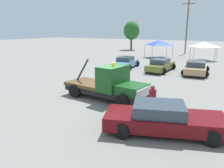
# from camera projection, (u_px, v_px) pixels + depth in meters

# --- Properties ---
(ground_plane) EXTENTS (160.00, 160.00, 0.00)m
(ground_plane) POSITION_uv_depth(u_px,v_px,m) (105.00, 98.00, 14.41)
(ground_plane) COLOR gray
(tow_truck) EXTENTS (6.00, 2.68, 2.51)m
(tow_truck) POSITION_uv_depth(u_px,v_px,m) (110.00, 85.00, 13.98)
(tow_truck) COLOR black
(tow_truck) RESTS_ON ground
(foreground_car) EXTENTS (5.53, 3.52, 1.34)m
(foreground_car) POSITION_uv_depth(u_px,v_px,m) (163.00, 118.00, 9.55)
(foreground_car) COLOR #5B0A0F
(foreground_car) RESTS_ON ground
(person_near_truck) EXTENTS (0.38, 0.38, 1.69)m
(person_near_truck) POSITION_uv_depth(u_px,v_px,m) (152.00, 98.00, 11.28)
(person_near_truck) COLOR #38383D
(person_near_truck) RESTS_ON ground
(parked_car_skyblue) EXTENTS (2.71, 4.56, 1.34)m
(parked_car_skyblue) POSITION_uv_depth(u_px,v_px,m) (126.00, 62.00, 25.64)
(parked_car_skyblue) COLOR #669ED1
(parked_car_skyblue) RESTS_ON ground
(parked_car_olive) EXTENTS (2.49, 4.93, 1.34)m
(parked_car_olive) POSITION_uv_depth(u_px,v_px,m) (161.00, 65.00, 23.63)
(parked_car_olive) COLOR olive
(parked_car_olive) RESTS_ON ground
(parked_car_tan) EXTENTS (2.80, 4.77, 1.34)m
(parked_car_tan) POSITION_uv_depth(u_px,v_px,m) (196.00, 68.00, 21.99)
(parked_car_tan) COLOR tan
(parked_car_tan) RESTS_ON ground
(canopy_tent_blue) EXTENTS (3.56, 3.56, 2.75)m
(canopy_tent_blue) POSITION_uv_depth(u_px,v_px,m) (159.00, 43.00, 34.57)
(canopy_tent_blue) COLOR #9E9EA3
(canopy_tent_blue) RESTS_ON ground
(canopy_tent_white) EXTENTS (3.31, 3.31, 2.69)m
(canopy_tent_white) POSITION_uv_depth(u_px,v_px,m) (205.00, 44.00, 31.59)
(canopy_tent_white) COLOR #9E9EA3
(canopy_tent_white) RESTS_ON ground
(tree_left) EXTENTS (3.44, 3.44, 6.15)m
(tree_left) POSITION_uv_depth(u_px,v_px,m) (132.00, 31.00, 47.56)
(tree_left) COLOR brown
(tree_left) RESTS_ON ground
(utility_pole) EXTENTS (2.20, 0.24, 10.06)m
(utility_pole) POSITION_uv_depth(u_px,v_px,m) (187.00, 24.00, 39.60)
(utility_pole) COLOR brown
(utility_pole) RESTS_ON ground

